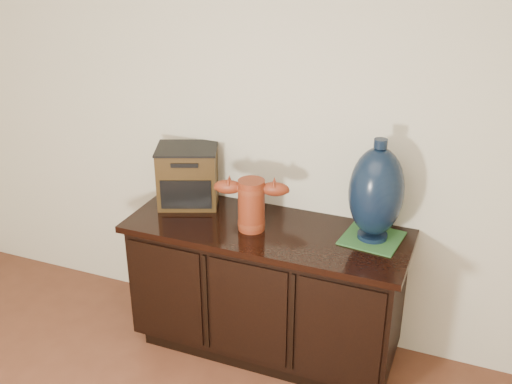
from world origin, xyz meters
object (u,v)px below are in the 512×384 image
at_px(terracotta_vessel, 251,202).
at_px(tv_radio, 188,176).
at_px(lamp_base, 376,192).
at_px(spray_can, 249,198).
at_px(sideboard, 266,289).

distance_m(terracotta_vessel, tv_radio, 0.47).
distance_m(lamp_base, spray_can, 0.69).
bearing_deg(sideboard, tv_radio, 166.47).
height_order(sideboard, terracotta_vessel, terracotta_vessel).
bearing_deg(terracotta_vessel, tv_radio, 145.00).
bearing_deg(spray_can, lamp_base, -3.60).
bearing_deg(sideboard, lamp_base, 9.68).
xyz_separation_m(lamp_base, spray_can, (-0.67, 0.04, -0.16)).
height_order(tv_radio, lamp_base, lamp_base).
relative_size(sideboard, tv_radio, 3.65).
bearing_deg(sideboard, terracotta_vessel, -152.18).
xyz_separation_m(terracotta_vessel, lamp_base, (0.59, 0.13, 0.10)).
relative_size(tv_radio, spray_can, 2.22).
bearing_deg(lamp_base, sideboard, -170.32).
distance_m(sideboard, lamp_base, 0.82).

